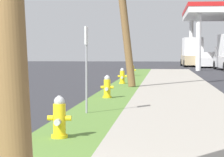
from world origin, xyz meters
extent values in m
cylinder|color=yellow|center=(0.62, 4.41, 0.15)|extent=(0.29, 0.29, 0.06)
cylinder|color=yellow|center=(0.62, 4.41, 0.42)|extent=(0.22, 0.22, 0.60)
sphere|color=#B2B2B7|center=(0.62, 4.41, 0.76)|extent=(0.19, 0.19, 0.19)
cylinder|color=#B2B2B7|center=(0.62, 4.41, 0.84)|extent=(0.06, 0.06, 0.05)
cylinder|color=yellow|center=(0.46, 4.41, 0.47)|extent=(0.10, 0.09, 0.09)
cylinder|color=yellow|center=(0.78, 4.41, 0.47)|extent=(0.10, 0.09, 0.09)
cylinder|color=#B2B2B7|center=(0.62, 4.24, 0.42)|extent=(0.11, 0.12, 0.11)
cylinder|color=yellow|center=(0.61, 12.22, 0.15)|extent=(0.29, 0.29, 0.06)
cylinder|color=yellow|center=(0.61, 12.22, 0.42)|extent=(0.22, 0.22, 0.60)
sphere|color=#B2B2B7|center=(0.61, 12.22, 0.76)|extent=(0.19, 0.19, 0.19)
cylinder|color=#B2B2B7|center=(0.61, 12.22, 0.84)|extent=(0.06, 0.06, 0.05)
cylinder|color=yellow|center=(0.45, 12.22, 0.47)|extent=(0.10, 0.09, 0.09)
cylinder|color=yellow|center=(0.77, 12.22, 0.47)|extent=(0.10, 0.09, 0.09)
cylinder|color=#B2B2B7|center=(0.61, 12.05, 0.42)|extent=(0.11, 0.12, 0.11)
cylinder|color=yellow|center=(0.51, 19.61, 0.15)|extent=(0.29, 0.29, 0.06)
cylinder|color=yellow|center=(0.51, 19.61, 0.42)|extent=(0.22, 0.22, 0.60)
sphere|color=#B2B2B7|center=(0.51, 19.61, 0.76)|extent=(0.19, 0.19, 0.19)
cylinder|color=#B2B2B7|center=(0.51, 19.61, 0.84)|extent=(0.06, 0.06, 0.05)
cylinder|color=yellow|center=(0.35, 19.61, 0.47)|extent=(0.10, 0.09, 0.09)
cylinder|color=yellow|center=(0.67, 19.61, 0.47)|extent=(0.10, 0.09, 0.09)
cylinder|color=#B2B2B7|center=(0.51, 19.44, 0.42)|extent=(0.11, 0.12, 0.11)
cylinder|color=yellow|center=(0.51, 27.66, 0.15)|extent=(0.29, 0.29, 0.06)
cylinder|color=yellow|center=(0.51, 27.66, 0.42)|extent=(0.22, 0.22, 0.60)
sphere|color=#B2B2B7|center=(0.51, 27.66, 0.76)|extent=(0.19, 0.19, 0.19)
cylinder|color=#B2B2B7|center=(0.51, 27.66, 0.84)|extent=(0.06, 0.06, 0.05)
cylinder|color=yellow|center=(0.35, 27.66, 0.47)|extent=(0.10, 0.09, 0.09)
cylinder|color=yellow|center=(0.67, 27.66, 0.47)|extent=(0.10, 0.09, 0.09)
cylinder|color=#B2B2B7|center=(0.51, 27.49, 0.42)|extent=(0.11, 0.12, 0.11)
cylinder|color=gray|center=(0.55, 8.04, 1.17)|extent=(0.05, 0.05, 2.10)
cube|color=white|center=(0.55, 8.04, 2.02)|extent=(0.04, 0.36, 0.44)
cylinder|color=silver|center=(5.38, 39.47, 2.44)|extent=(0.44, 0.44, 4.88)
cylinder|color=silver|center=(5.38, 50.63, 2.44)|extent=(0.44, 0.44, 4.88)
cube|color=white|center=(8.12, 45.05, 5.13)|extent=(7.28, 12.96, 0.50)
cube|color=red|center=(8.12, 45.05, 5.56)|extent=(7.38, 13.06, 0.36)
cube|color=#47474C|center=(8.12, 50.63, 0.80)|extent=(0.70, 1.10, 1.60)
cube|color=white|center=(6.65, 48.55, 0.59)|extent=(2.08, 4.60, 0.85)
cube|color=white|center=(6.66, 48.32, 1.29)|extent=(1.72, 2.11, 0.56)
cylinder|color=black|center=(5.69, 50.20, 0.30)|extent=(0.25, 0.61, 0.60)
cylinder|color=black|center=(7.41, 50.29, 0.30)|extent=(0.25, 0.61, 0.60)
cylinder|color=black|center=(5.89, 46.80, 0.30)|extent=(0.25, 0.61, 0.60)
cylinder|color=black|center=(7.60, 46.90, 0.30)|extent=(0.25, 0.61, 0.60)
cube|color=tan|center=(5.53, 52.13, 0.71)|extent=(2.17, 6.45, 1.00)
cube|color=white|center=(5.55, 51.36, 2.16)|extent=(2.07, 4.02, 1.90)
cube|color=tan|center=(5.48, 54.18, 1.66)|extent=(1.89, 2.10, 0.90)
cylinder|color=black|center=(4.51, 54.75, 0.38)|extent=(0.24, 0.77, 0.76)
cylinder|color=black|center=(6.41, 54.80, 0.38)|extent=(0.24, 0.77, 0.76)
cylinder|color=black|center=(4.65, 49.46, 0.38)|extent=(0.24, 0.77, 0.76)
cylinder|color=black|center=(6.55, 49.51, 0.38)|extent=(0.24, 0.77, 0.76)
cylinder|color=black|center=(7.18, 43.70, 0.38)|extent=(0.26, 0.77, 0.76)
camera|label=1|loc=(2.42, -4.35, 1.63)|focal=82.18mm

